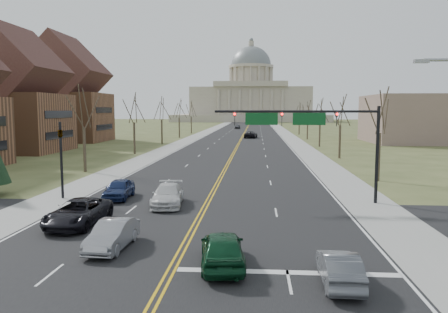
% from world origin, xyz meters
% --- Properties ---
extents(ground, '(600.00, 600.00, 0.00)m').
position_xyz_m(ground, '(0.00, 0.00, 0.00)').
color(ground, '#3F4A25').
rests_on(ground, ground).
extents(road, '(20.00, 380.00, 0.01)m').
position_xyz_m(road, '(0.00, 110.00, 0.01)').
color(road, black).
rests_on(road, ground).
extents(cross_road, '(120.00, 14.00, 0.01)m').
position_xyz_m(cross_road, '(0.00, 6.00, 0.01)').
color(cross_road, black).
rests_on(cross_road, ground).
extents(sidewalk_left, '(4.00, 380.00, 0.03)m').
position_xyz_m(sidewalk_left, '(-12.00, 110.00, 0.01)').
color(sidewalk_left, gray).
rests_on(sidewalk_left, ground).
extents(sidewalk_right, '(4.00, 380.00, 0.03)m').
position_xyz_m(sidewalk_right, '(12.00, 110.00, 0.01)').
color(sidewalk_right, gray).
rests_on(sidewalk_right, ground).
extents(center_line, '(0.42, 380.00, 0.01)m').
position_xyz_m(center_line, '(0.00, 110.00, 0.01)').
color(center_line, gold).
rests_on(center_line, road).
extents(edge_line_left, '(0.15, 380.00, 0.01)m').
position_xyz_m(edge_line_left, '(-9.80, 110.00, 0.01)').
color(edge_line_left, silver).
rests_on(edge_line_left, road).
extents(edge_line_right, '(0.15, 380.00, 0.01)m').
position_xyz_m(edge_line_right, '(9.80, 110.00, 0.01)').
color(edge_line_right, silver).
rests_on(edge_line_right, road).
extents(stop_bar, '(9.50, 0.50, 0.01)m').
position_xyz_m(stop_bar, '(5.00, -1.00, 0.01)').
color(stop_bar, silver).
rests_on(stop_bar, road).
extents(capitol, '(90.00, 60.00, 50.00)m').
position_xyz_m(capitol, '(0.00, 249.91, 14.20)').
color(capitol, '#B5AE96').
rests_on(capitol, ground).
extents(signal_mast, '(12.12, 0.44, 7.20)m').
position_xyz_m(signal_mast, '(7.45, 13.50, 5.76)').
color(signal_mast, black).
rests_on(signal_mast, ground).
extents(signal_left, '(0.32, 0.36, 6.00)m').
position_xyz_m(signal_left, '(-11.50, 13.50, 3.71)').
color(signal_left, black).
rests_on(signal_left, ground).
extents(tree_r_0, '(3.74, 3.74, 8.50)m').
position_xyz_m(tree_r_0, '(15.50, 24.00, 6.55)').
color(tree_r_0, '#3D3124').
rests_on(tree_r_0, ground).
extents(tree_l_0, '(3.96, 3.96, 9.00)m').
position_xyz_m(tree_l_0, '(-15.50, 28.00, 6.94)').
color(tree_l_0, '#3D3124').
rests_on(tree_l_0, ground).
extents(tree_r_1, '(3.74, 3.74, 8.50)m').
position_xyz_m(tree_r_1, '(15.50, 44.00, 6.55)').
color(tree_r_1, '#3D3124').
rests_on(tree_r_1, ground).
extents(tree_l_1, '(3.96, 3.96, 9.00)m').
position_xyz_m(tree_l_1, '(-15.50, 48.00, 6.94)').
color(tree_l_1, '#3D3124').
rests_on(tree_l_1, ground).
extents(tree_r_2, '(3.74, 3.74, 8.50)m').
position_xyz_m(tree_r_2, '(15.50, 64.00, 6.55)').
color(tree_r_2, '#3D3124').
rests_on(tree_r_2, ground).
extents(tree_l_2, '(3.96, 3.96, 9.00)m').
position_xyz_m(tree_l_2, '(-15.50, 68.00, 6.94)').
color(tree_l_2, '#3D3124').
rests_on(tree_l_2, ground).
extents(tree_r_3, '(3.74, 3.74, 8.50)m').
position_xyz_m(tree_r_3, '(15.50, 84.00, 6.55)').
color(tree_r_3, '#3D3124').
rests_on(tree_r_3, ground).
extents(tree_l_3, '(3.96, 3.96, 9.00)m').
position_xyz_m(tree_l_3, '(-15.50, 88.00, 6.94)').
color(tree_l_3, '#3D3124').
rests_on(tree_l_3, ground).
extents(tree_r_4, '(3.74, 3.74, 8.50)m').
position_xyz_m(tree_r_4, '(15.50, 104.00, 6.55)').
color(tree_r_4, '#3D3124').
rests_on(tree_r_4, ground).
extents(tree_l_4, '(3.96, 3.96, 9.00)m').
position_xyz_m(tree_l_4, '(-15.50, 108.00, 6.94)').
color(tree_l_4, '#3D3124').
rests_on(tree_l_4, ground).
extents(bldg_left_mid, '(15.10, 14.28, 20.75)m').
position_xyz_m(bldg_left_mid, '(-36.00, 50.00, 8.54)').
color(bldg_left_mid, brown).
rests_on(bldg_left_mid, ground).
extents(bldg_left_far, '(17.10, 14.28, 23.25)m').
position_xyz_m(bldg_left_far, '(-38.00, 74.00, 9.54)').
color(bldg_left_far, brown).
rests_on(bldg_left_far, ground).
extents(bldg_right_mass, '(25.00, 20.00, 10.00)m').
position_xyz_m(bldg_right_mass, '(40.00, 76.00, 5.00)').
color(bldg_right_mass, '#7C6558').
rests_on(bldg_right_mass, ground).
extents(car_nb_inner_lead, '(2.42, 4.89, 1.60)m').
position_xyz_m(car_nb_inner_lead, '(2.17, -0.45, 0.81)').
color(car_nb_inner_lead, '#0D3C21').
rests_on(car_nb_inner_lead, road).
extents(car_nb_outer_lead, '(1.45, 4.03, 1.32)m').
position_xyz_m(car_nb_outer_lead, '(6.96, -2.07, 0.67)').
color(car_nb_outer_lead, '#575A5F').
rests_on(car_nb_outer_lead, road).
extents(car_sb_inner_lead, '(1.70, 4.34, 1.41)m').
position_xyz_m(car_sb_inner_lead, '(-3.50, 1.60, 0.71)').
color(car_sb_inner_lead, gray).
rests_on(car_sb_inner_lead, road).
extents(car_sb_outer_lead, '(2.82, 5.67, 1.54)m').
position_xyz_m(car_sb_outer_lead, '(-7.00, 5.79, 0.78)').
color(car_sb_outer_lead, black).
rests_on(car_sb_outer_lead, road).
extents(car_sb_inner_second, '(2.60, 5.37, 1.50)m').
position_xyz_m(car_sb_inner_second, '(-2.76, 11.59, 0.76)').
color(car_sb_inner_second, silver).
rests_on(car_sb_inner_second, road).
extents(car_sb_outer_second, '(1.99, 4.53, 1.52)m').
position_xyz_m(car_sb_outer_second, '(-7.05, 13.74, 0.77)').
color(car_sb_outer_second, '#16234D').
rests_on(car_sb_outer_second, road).
extents(car_far_nb, '(3.47, 6.18, 1.63)m').
position_xyz_m(car_far_nb, '(2.24, 88.13, 0.83)').
color(car_far_nb, black).
rests_on(car_far_nb, road).
extents(car_far_sb, '(2.06, 4.55, 1.52)m').
position_xyz_m(car_far_sb, '(-3.29, 139.38, 0.77)').
color(car_far_sb, '#48494F').
rests_on(car_far_sb, road).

